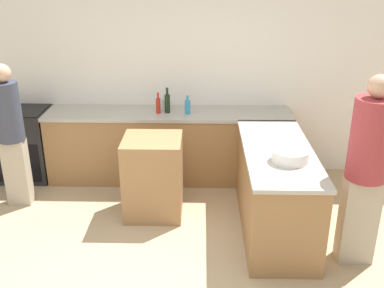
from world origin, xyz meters
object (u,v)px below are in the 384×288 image
at_px(vinegar_bottle_clear, 165,104).
at_px(person_by_range, 10,130).
at_px(range_oven, 25,144).
at_px(island_table, 153,177).
at_px(hot_sauce_bottle, 158,105).
at_px(mixing_bowl, 290,156).
at_px(person_at_peninsula, 367,166).
at_px(wine_bottle_dark, 167,103).
at_px(dish_soap_bottle, 188,106).

bearing_deg(vinegar_bottle_clear, person_by_range, -153.84).
height_order(range_oven, island_table, range_oven).
bearing_deg(person_by_range, hot_sauce_bottle, 22.73).
distance_m(mixing_bowl, vinegar_bottle_clear, 2.04).
distance_m(range_oven, island_table, 1.98).
bearing_deg(vinegar_bottle_clear, hot_sauce_bottle, -114.55).
bearing_deg(mixing_bowl, person_at_peninsula, -21.67).
bearing_deg(vinegar_bottle_clear, wine_bottle_dark, -70.32).
bearing_deg(vinegar_bottle_clear, mixing_bowl, -50.25).
height_order(vinegar_bottle_clear, wine_bottle_dark, wine_bottle_dark).
height_order(mixing_bowl, wine_bottle_dark, wine_bottle_dark).
bearing_deg(wine_bottle_dark, mixing_bowl, -48.89).
xyz_separation_m(island_table, wine_bottle_dark, (0.10, 0.87, 0.58)).
relative_size(wine_bottle_dark, person_by_range, 0.19).
xyz_separation_m(range_oven, person_at_peninsula, (3.75, -1.71, 0.52)).
xyz_separation_m(island_table, hot_sauce_bottle, (-0.01, 0.85, 0.56)).
distance_m(mixing_bowl, hot_sauce_bottle, 1.97).
xyz_separation_m(vinegar_bottle_clear, wine_bottle_dark, (0.04, -0.12, 0.05)).
distance_m(hot_sauce_bottle, person_by_range, 1.72).
relative_size(vinegar_bottle_clear, hot_sauce_bottle, 0.74).
distance_m(hot_sauce_bottle, person_at_peninsula, 2.60).
distance_m(mixing_bowl, person_by_range, 3.05).
bearing_deg(wine_bottle_dark, vinegar_bottle_clear, 109.68).
height_order(island_table, person_at_peninsula, person_at_peninsula).
bearing_deg(person_at_peninsula, person_by_range, 164.38).
bearing_deg(mixing_bowl, dish_soap_bottle, 125.53).
bearing_deg(range_oven, vinegar_bottle_clear, 3.18).
xyz_separation_m(vinegar_bottle_clear, person_at_peninsula, (1.93, -1.82, -0.01)).
relative_size(island_table, person_by_range, 0.54).
bearing_deg(person_by_range, range_oven, 103.08).
distance_m(vinegar_bottle_clear, hot_sauce_bottle, 0.17).
height_order(range_oven, dish_soap_bottle, dish_soap_bottle).
xyz_separation_m(range_oven, vinegar_bottle_clear, (1.82, 0.10, 0.53)).
distance_m(range_oven, wine_bottle_dark, 1.95).
height_order(dish_soap_bottle, wine_bottle_dark, wine_bottle_dark).
bearing_deg(hot_sauce_bottle, wine_bottle_dark, 11.94).
distance_m(mixing_bowl, wine_bottle_dark, 1.91).
distance_m(range_oven, person_at_peninsula, 4.16).
xyz_separation_m(vinegar_bottle_clear, person_by_range, (-1.66, -0.81, -0.07)).
distance_m(island_table, wine_bottle_dark, 1.05).
bearing_deg(mixing_bowl, hot_sauce_bottle, 134.02).
xyz_separation_m(vinegar_bottle_clear, hot_sauce_bottle, (-0.07, -0.15, 0.03)).
height_order(mixing_bowl, dish_soap_bottle, dish_soap_bottle).
relative_size(dish_soap_bottle, hot_sauce_bottle, 0.88).
bearing_deg(range_oven, mixing_bowl, -25.13).
height_order(island_table, hot_sauce_bottle, hot_sauce_bottle).
distance_m(island_table, hot_sauce_bottle, 1.02).
xyz_separation_m(range_oven, mixing_bowl, (3.12, -1.47, 0.51)).
height_order(range_oven, person_at_peninsula, person_at_peninsula).
relative_size(dish_soap_bottle, wine_bottle_dark, 0.72).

